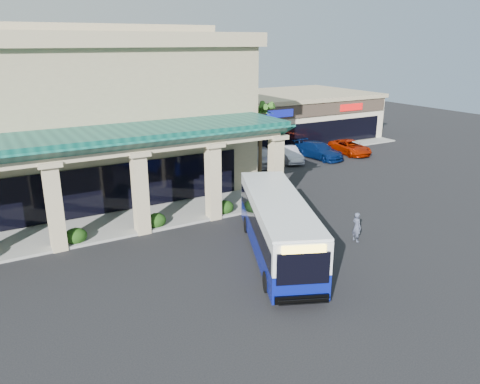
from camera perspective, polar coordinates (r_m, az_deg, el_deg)
ground at (r=23.86m, az=-0.75°, el=-7.79°), size 110.00×110.00×0.00m
main_building at (r=35.18m, az=-25.96°, el=8.51°), size 30.80×14.80×11.35m
arcade at (r=26.77m, az=-23.41°, el=0.13°), size 30.00×6.20×5.70m
strip_mall at (r=51.99m, az=3.68°, el=9.15°), size 22.50×12.50×4.90m
palm_0 at (r=36.00m, az=2.50°, el=6.62°), size 2.40×2.40×6.60m
palm_1 at (r=39.10m, az=1.37°, el=6.94°), size 2.40×2.40×5.80m
broadleaf_tree at (r=42.58m, az=-4.48°, el=7.12°), size 2.60×2.60×4.81m
transit_bus at (r=23.42m, az=4.60°, el=-4.34°), size 6.55×10.87×3.00m
pedestrian at (r=25.99m, az=14.03°, el=-4.15°), size 0.44×0.63×1.64m
car_silver at (r=40.77m, az=2.60°, el=4.36°), size 3.40×5.05×1.60m
car_white at (r=42.27m, az=5.91°, el=4.63°), size 2.52×4.48×1.40m
car_red at (r=43.86m, az=9.55°, el=5.03°), size 2.79×5.38×1.49m
car_gray at (r=46.18m, az=13.27°, el=5.34°), size 2.66×4.96×1.32m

